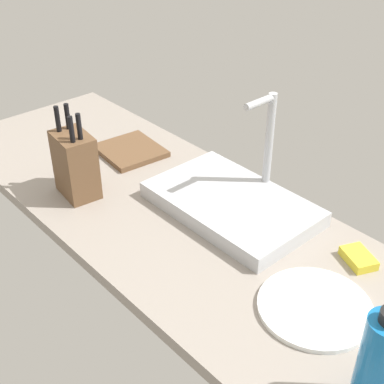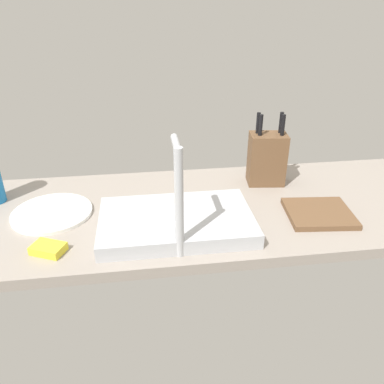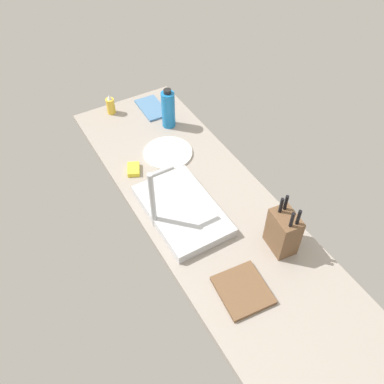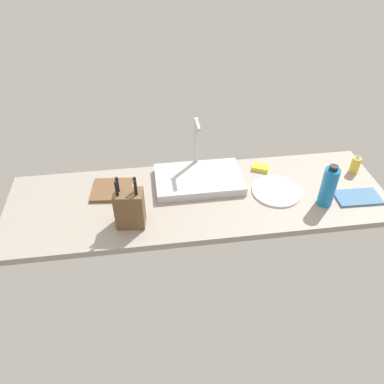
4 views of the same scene
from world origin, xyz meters
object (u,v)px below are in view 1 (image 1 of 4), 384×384
Objects in this scene: dish_sponge at (358,258)px; dinner_plate at (315,307)px; knife_block at (75,164)px; water_bottle at (379,363)px; sink_basin at (231,204)px; cutting_board at (130,150)px; faucet at (267,141)px.

dinner_plate is at bearing -82.42° from dish_sponge.
knife_block is 78.38cm from dinner_plate.
knife_block is 1.15× the size of water_bottle.
knife_block is at bearing -154.60° from dish_sponge.
dish_sponge is (36.92, 7.61, -1.10)cm from sink_basin.
sink_basin reaches higher than cutting_board.
sink_basin is at bearing 157.22° from water_bottle.
dinner_plate is at bearing -18.91° from sink_basin.
faucet is at bearing 87.58° from sink_basin.
water_bottle reaches higher than dinner_plate.
dinner_plate is at bearing -8.29° from cutting_board.
faucet is at bearing 16.32° from cutting_board.
knife_block is 1.31× the size of cutting_board.
cutting_board is at bearing -174.14° from dish_sponge.
faucet is 55.57cm from knife_block.
knife_block is 3.00× the size of dish_sponge.
knife_block is 1.04× the size of dinner_plate.
dinner_plate is (76.58, 13.80, -9.41)cm from knife_block.
knife_block reaches higher than sink_basin.
dish_sponge is at bearing 5.86° from cutting_board.
faucet is at bearing 171.71° from dish_sponge.
cutting_board is (-47.46, -13.90, -17.10)cm from faucet.
dish_sponge reaches higher than dinner_plate.
sink_basin is at bearing -168.36° from dish_sponge.
faucet reaches higher than sink_basin.
sink_basin reaches higher than dinner_plate.
water_bottle is at bearing -32.50° from faucet.
sink_basin is 1.47× the size of faucet.
water_bottle is (61.08, -25.65, 8.67)cm from sink_basin.
cutting_board is 2.29× the size of dish_sponge.
sink_basin is 2.27× the size of cutting_board.
water_bottle is at bearing -54.00° from dish_sponge.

